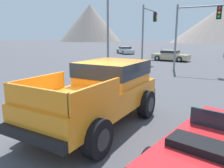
% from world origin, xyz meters
% --- Properties ---
extents(ground_plane, '(320.00, 320.00, 0.00)m').
position_xyz_m(ground_plane, '(0.00, 0.00, 0.00)').
color(ground_plane, '#4C4C51').
extents(orange_pickup_truck, '(2.54, 5.14, 1.91)m').
position_xyz_m(orange_pickup_truck, '(0.42, 0.57, 1.08)').
color(orange_pickup_truck, orange).
rests_on(orange_pickup_truck, ground_plane).
extents(red_convertible_car, '(2.61, 4.46, 1.03)m').
position_xyz_m(red_convertible_car, '(3.75, -0.39, 0.40)').
color(red_convertible_car, red).
rests_on(red_convertible_car, ground_plane).
extents(parked_car_tan, '(4.29, 2.26, 1.21)m').
position_xyz_m(parked_car_tan, '(-1.91, 20.24, 0.61)').
color(parked_car_tan, tan).
rests_on(parked_car_tan, ground_plane).
extents(parked_car_silver, '(4.18, 4.29, 1.15)m').
position_xyz_m(parked_car_silver, '(-10.98, 27.74, 0.59)').
color(parked_car_silver, '#B7BABF').
rests_on(parked_car_silver, ground_plane).
extents(traffic_light_main, '(0.38, 4.01, 5.37)m').
position_xyz_m(traffic_light_main, '(-2.92, 15.04, 3.78)').
color(traffic_light_main, slate).
rests_on(traffic_light_main, ground_plane).
extents(traffic_light_crosswalk, '(3.45, 0.38, 5.14)m').
position_xyz_m(traffic_light_crosswalk, '(1.39, 12.97, 3.60)').
color(traffic_light_crosswalk, slate).
rests_on(traffic_light_crosswalk, ground_plane).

